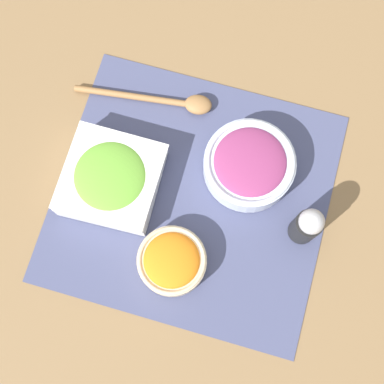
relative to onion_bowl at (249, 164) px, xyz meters
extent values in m
plane|color=olive|center=(0.08, 0.07, -0.03)|extent=(3.00, 3.00, 0.00)
cube|color=#474C70|center=(0.08, 0.07, -0.03)|extent=(0.47, 0.44, 0.00)
cylinder|color=silver|center=(0.00, 0.00, -0.01)|extent=(0.16, 0.16, 0.04)
torus|color=silver|center=(0.00, 0.00, 0.01)|extent=(0.15, 0.15, 0.01)
ellipsoid|color=#93386B|center=(0.00, 0.00, 0.01)|extent=(0.12, 0.12, 0.03)
cylinder|color=beige|center=(0.08, 0.20, -0.01)|extent=(0.12, 0.12, 0.04)
torus|color=beige|center=(0.08, 0.20, 0.01)|extent=(0.11, 0.11, 0.01)
ellipsoid|color=orange|center=(0.08, 0.20, 0.01)|extent=(0.09, 0.09, 0.03)
cube|color=white|center=(0.22, 0.09, -0.01)|extent=(0.16, 0.16, 0.04)
cube|color=white|center=(0.22, 0.09, 0.01)|extent=(0.16, 0.16, 0.00)
ellipsoid|color=#6BAD38|center=(0.22, 0.09, 0.01)|extent=(0.13, 0.13, 0.03)
cylinder|color=#9E7042|center=(0.24, -0.08, -0.02)|extent=(0.22, 0.04, 0.01)
ellipsoid|color=#9E7042|center=(0.12, -0.09, -0.02)|extent=(0.05, 0.04, 0.02)
cylinder|color=black|center=(-0.12, 0.08, 0.01)|extent=(0.05, 0.05, 0.07)
sphere|color=#B2B2B7|center=(-0.12, 0.08, 0.06)|extent=(0.04, 0.04, 0.04)
camera|label=1|loc=(0.02, 0.29, 0.88)|focal=50.00mm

